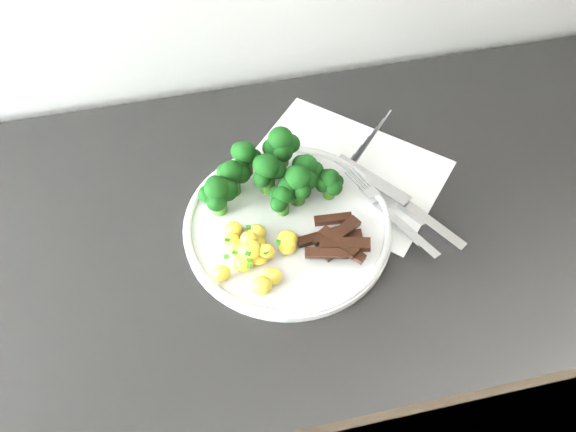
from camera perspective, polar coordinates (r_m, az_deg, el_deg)
name	(u,v)px	position (r m, az deg, el deg)	size (l,w,h in m)	color
counter	(340,342)	(1.30, 4.72, -11.34)	(2.36, 0.59, 0.88)	black
recipe_paper	(345,170)	(0.97, 5.19, 4.17)	(0.35, 0.34, 0.00)	white
plate	(288,225)	(0.89, 0.00, -0.81)	(0.30, 0.30, 0.02)	white
broccoli	(270,173)	(0.89, -1.65, 3.90)	(0.21, 0.13, 0.08)	#2F651A
potatoes	(255,252)	(0.85, -3.05, -3.25)	(0.12, 0.12, 0.04)	#EECC4D
beef_strips	(337,240)	(0.87, 4.48, -2.20)	(0.10, 0.10, 0.03)	black
fork	(393,216)	(0.90, 9.48, 0.04)	(0.09, 0.18, 0.02)	silver
knife	(414,212)	(0.93, 11.37, 0.37)	(0.14, 0.20, 0.03)	silver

